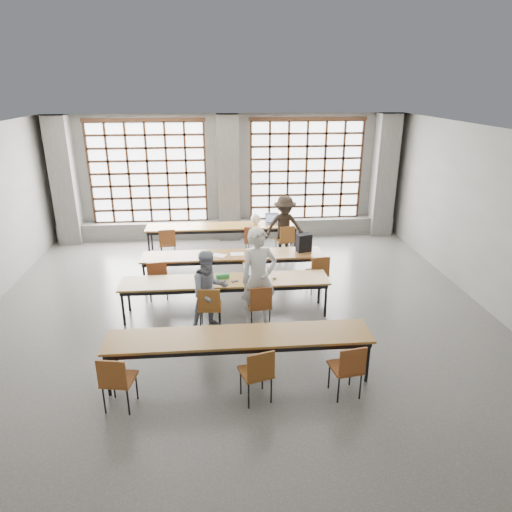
{
  "coord_description": "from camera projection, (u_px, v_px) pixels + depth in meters",
  "views": [
    {
      "loc": [
        -0.34,
        -7.58,
        4.29
      ],
      "look_at": [
        0.36,
        0.4,
        1.23
      ],
      "focal_mm": 32.0,
      "sensor_mm": 36.0,
      "label": 1
    }
  ],
  "objects": [
    {
      "name": "desk_row_a",
      "position": [
        222.0,
        228.0,
        12.15
      ],
      "size": [
        4.0,
        0.7,
        0.73
      ],
      "color": "brown",
      "rests_on": "floor"
    },
    {
      "name": "backpack",
      "position": [
        304.0,
        243.0,
        10.2
      ],
      "size": [
        0.36,
        0.28,
        0.4
      ],
      "primitive_type": "cube",
      "rotation": [
        0.0,
        0.0,
        0.27
      ],
      "color": "black",
      "rests_on": "desk_row_b"
    },
    {
      "name": "floor",
      "position": [
        239.0,
        325.0,
        8.61
      ],
      "size": [
        11.0,
        11.0,
        0.0
      ],
      "primitive_type": "plane",
      "color": "#4F504D",
      "rests_on": "ground"
    },
    {
      "name": "paper_sheet_c",
      "position": [
        237.0,
        254.0,
        10.11
      ],
      "size": [
        0.31,
        0.22,
        0.0
      ],
      "primitive_type": "cube",
      "rotation": [
        0.0,
        0.0,
        0.05
      ],
      "color": "white",
      "rests_on": "desk_row_b"
    },
    {
      "name": "mouse",
      "position": [
        274.0,
        278.0,
        8.83
      ],
      "size": [
        0.11,
        0.09,
        0.04
      ],
      "primitive_type": "ellipsoid",
      "rotation": [
        0.0,
        0.0,
        0.27
      ],
      "color": "silver",
      "rests_on": "desk_row_c"
    },
    {
      "name": "student_female",
      "position": [
        209.0,
        290.0,
        8.28
      ],
      "size": [
        0.89,
        0.8,
        1.51
      ],
      "primitive_type": "imported",
      "rotation": [
        0.0,
        0.0,
        0.37
      ],
      "color": "#1A274E",
      "rests_on": "floor"
    },
    {
      "name": "desk_row_c",
      "position": [
        225.0,
        283.0,
        8.8
      ],
      "size": [
        4.0,
        0.7,
        0.73
      ],
      "color": "brown",
      "rests_on": "floor"
    },
    {
      "name": "column_right",
      "position": [
        384.0,
        176.0,
        13.21
      ],
      "size": [
        0.6,
        0.55,
        3.5
      ],
      "primitive_type": "cube",
      "color": "#5A5A57",
      "rests_on": "floor"
    },
    {
      "name": "window_right",
      "position": [
        306.0,
        171.0,
        13.16
      ],
      "size": [
        3.32,
        0.12,
        3.0
      ],
      "color": "white",
      "rests_on": "wall_back"
    },
    {
      "name": "red_pouch",
      "position": [
        119.0,
        376.0,
        6.28
      ],
      "size": [
        0.2,
        0.08,
        0.06
      ],
      "primitive_type": "cube",
      "rotation": [
        0.0,
        0.0,
        -0.01
      ],
      "color": "maroon",
      "rests_on": "chair_near_left"
    },
    {
      "name": "chair_mid_left",
      "position": [
        157.0,
        276.0,
        9.45
      ],
      "size": [
        0.47,
        0.47,
        0.88
      ],
      "color": "brown",
      "rests_on": "floor"
    },
    {
      "name": "plastic_bag",
      "position": [
        256.0,
        219.0,
        12.2
      ],
      "size": [
        0.29,
        0.25,
        0.29
      ],
      "primitive_type": "ellipsoid",
      "rotation": [
        0.0,
        0.0,
        -0.16
      ],
      "color": "white",
      "rests_on": "desk_row_a"
    },
    {
      "name": "green_box",
      "position": [
        223.0,
        276.0,
        8.84
      ],
      "size": [
        0.26,
        0.13,
        0.09
      ],
      "primitive_type": "cube",
      "rotation": [
        0.0,
        0.0,
        0.17
      ],
      "color": "#287C3A",
      "rests_on": "desk_row_c"
    },
    {
      "name": "student_back",
      "position": [
        284.0,
        227.0,
        11.77
      ],
      "size": [
        1.12,
        0.74,
        1.61
      ],
      "primitive_type": "imported",
      "rotation": [
        0.0,
        0.0,
        0.15
      ],
      "color": "black",
      "rests_on": "floor"
    },
    {
      "name": "chair_back_mid",
      "position": [
        253.0,
        239.0,
        11.68
      ],
      "size": [
        0.52,
        0.52,
        0.88
      ],
      "color": "brown",
      "rests_on": "floor"
    },
    {
      "name": "chair_front_right",
      "position": [
        260.0,
        302.0,
        8.31
      ],
      "size": [
        0.46,
        0.47,
        0.88
      ],
      "color": "brown",
      "rests_on": "floor"
    },
    {
      "name": "paper_sheet_a",
      "position": [
        206.0,
        254.0,
        10.1
      ],
      "size": [
        0.36,
        0.33,
        0.0
      ],
      "primitive_type": "cube",
      "rotation": [
        0.0,
        0.0,
        0.55
      ],
      "color": "silver",
      "rests_on": "desk_row_b"
    },
    {
      "name": "column_mid",
      "position": [
        229.0,
        179.0,
        12.85
      ],
      "size": [
        0.6,
        0.55,
        3.5
      ],
      "primitive_type": "cube",
      "color": "#5A5A57",
      "rests_on": "floor"
    },
    {
      "name": "chair_back_right",
      "position": [
        286.0,
        238.0,
        11.75
      ],
      "size": [
        0.5,
        0.51,
        0.88
      ],
      "color": "brown",
      "rests_on": "floor"
    },
    {
      "name": "wall_right",
      "position": [
        509.0,
        230.0,
        8.4
      ],
      "size": [
        0.0,
        11.0,
        11.0
      ],
      "primitive_type": "plane",
      "rotation": [
        1.57,
        0.0,
        -1.57
      ],
      "color": "slate",
      "rests_on": "floor"
    },
    {
      "name": "laptop_back",
      "position": [
        272.0,
        221.0,
        12.32
      ],
      "size": [
        0.37,
        0.31,
        0.26
      ],
      "color": "#ADADB2",
      "rests_on": "desk_row_a"
    },
    {
      "name": "chair_back_left",
      "position": [
        168.0,
        241.0,
        11.5
      ],
      "size": [
        0.46,
        0.46,
        0.88
      ],
      "color": "brown",
      "rests_on": "floor"
    },
    {
      "name": "laptop_front",
      "position": [
        253.0,
        274.0,
        8.91
      ],
      "size": [
        0.39,
        0.33,
        0.26
      ],
      "color": "#B4B5B9",
      "rests_on": "desk_row_c"
    },
    {
      "name": "student_male",
      "position": [
        259.0,
        279.0,
        8.28
      ],
      "size": [
        0.8,
        0.65,
        1.91
      ],
      "primitive_type": "imported",
      "rotation": [
        0.0,
        0.0,
        0.31
      ],
      "color": "silver",
      "rests_on": "floor"
    },
    {
      "name": "phone",
      "position": [
        235.0,
        281.0,
        8.7
      ],
      "size": [
        0.14,
        0.11,
        0.01
      ],
      "primitive_type": "cube",
      "rotation": [
        0.0,
        0.0,
        0.41
      ],
      "color": "black",
      "rests_on": "desk_row_c"
    },
    {
      "name": "desk_row_b",
      "position": [
        233.0,
        257.0,
        10.12
      ],
      "size": [
        4.0,
        0.7,
        0.73
      ],
      "color": "brown",
      "rests_on": "floor"
    },
    {
      "name": "desk_row_d",
      "position": [
        239.0,
        339.0,
        6.87
      ],
      "size": [
        4.0,
        0.7,
        0.73
      ],
      "color": "brown",
      "rests_on": "floor"
    },
    {
      "name": "chair_near_right",
      "position": [
        348.0,
        365.0,
        6.46
      ],
      "size": [
        0.48,
        0.48,
        0.88
      ],
      "color": "brown",
      "rests_on": "floor"
    },
    {
      "name": "chair_front_left",
      "position": [
        210.0,
        304.0,
        8.24
      ],
      "size": [
        0.44,
        0.44,
        0.88
      ],
      "color": "brown",
      "rests_on": "floor"
    },
    {
      "name": "chair_mid_right",
      "position": [
        319.0,
        270.0,
        9.73
      ],
      "size": [
        0.46,
        0.46,
        0.88
      ],
      "color": "brown",
      "rests_on": "floor"
    },
    {
      "name": "wall_back",
      "position": [
        228.0,
        177.0,
        13.11
      ],
      "size": [
        10.0,
        0.0,
        10.0
      ],
      "primitive_type": "plane",
      "rotation": [
        1.57,
        0.0,
        0.0
      ],
      "color": "slate",
      "rests_on": "floor"
    },
    {
      "name": "ceiling",
      "position": [
        236.0,
        135.0,
        7.37
      ],
      "size": [
        11.0,
        11.0,
        0.0
      ],
      "primitive_type": "plane",
      "rotation": [
        3.14,
        0.0,
        0.0
      ],
      "color": "silver",
      "rests_on": "floor"
    },
    {
      "name": "window_left",
      "position": [
        148.0,
        173.0,
        12.8
      ],
      "size": [
        3.32,
        0.12,
        3.0
      ],
      "color": "white",
      "rests_on": "wall_back"
    },
    {
      "name": "chair_near_mid",
      "position": [
        258.0,
        370.0,
        6.35
      ],
      "size": [
        0.52,
        0.52,
        0.88
      ],
      "color": "brown",
      "rests_on": "floor"
    },
    {
      "name": "chair_near_left",
      "position": [
        116.0,
        377.0,
        6.2
      ],
      "size": [
        0.49,
        0.49,
        0.88
      ],
      "color": "brown",
      "rests_on": "floor"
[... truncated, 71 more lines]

